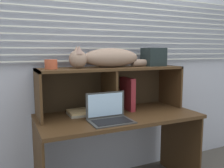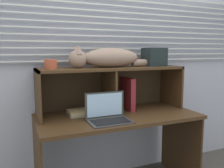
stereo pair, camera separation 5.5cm
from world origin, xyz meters
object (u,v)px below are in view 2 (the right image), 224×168
laptop (108,115)px  storage_box (154,57)px  binder_upright (127,94)px  cat (108,58)px  small_basket (51,64)px  book_stack (79,112)px

laptop → storage_box: size_ratio=1.75×
binder_upright → cat: bearing=180.0°
cat → laptop: 0.54m
cat → small_basket: size_ratio=9.09×
cat → laptop: bearing=-111.4°
laptop → binder_upright: (0.31, 0.28, 0.11)m
book_stack → small_basket: bearing=179.9°
small_basket → binder_upright: bearing=0.0°
cat → book_stack: cat is taller
cat → storage_box: 0.49m
laptop → binder_upright: bearing=41.8°
binder_upright → book_stack: bearing=-179.9°
laptop → small_basket: 0.63m
cat → laptop: size_ratio=2.74×
cat → storage_box: bearing=-0.0°
laptop → small_basket: bearing=144.9°
cat → book_stack: 0.54m
book_stack → binder_upright: bearing=0.1°
cat → book_stack: size_ratio=4.36×
binder_upright → storage_box: size_ratio=1.58×
book_stack → small_basket: 0.49m
laptop → small_basket: small_basket is taller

